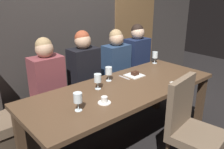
% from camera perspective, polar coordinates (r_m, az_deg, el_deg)
% --- Properties ---
extents(ground, '(9.00, 9.00, 0.00)m').
position_cam_1_polar(ground, '(2.88, 2.70, -16.67)').
color(ground, black).
extents(back_wall_tiled, '(6.00, 0.12, 3.00)m').
position_cam_1_polar(back_wall_tiled, '(3.31, -12.16, 15.69)').
color(back_wall_tiled, '#383330').
rests_on(back_wall_tiled, ground).
extents(arched_door, '(0.90, 0.05, 2.55)m').
position_cam_1_polar(arched_door, '(4.10, 5.67, 14.84)').
color(arched_door, brown).
rests_on(arched_door, ground).
extents(dining_table, '(2.20, 0.84, 0.74)m').
position_cam_1_polar(dining_table, '(2.55, 2.93, -4.80)').
color(dining_table, '#493422').
rests_on(dining_table, ground).
extents(banquette_bench, '(2.50, 0.44, 0.45)m').
position_cam_1_polar(banquette_bench, '(3.22, -5.93, -7.73)').
color(banquette_bench, '#4A3C2E').
rests_on(banquette_bench, ground).
extents(chair_near_side, '(0.50, 0.50, 0.98)m').
position_cam_1_polar(chair_near_side, '(2.31, 18.36, -11.32)').
color(chair_near_side, brown).
rests_on(chair_near_side, ground).
extents(diner_redhead, '(0.36, 0.24, 0.78)m').
position_cam_1_polar(diner_redhead, '(2.77, -15.54, 0.26)').
color(diner_redhead, brown).
rests_on(diner_redhead, banquette_bench).
extents(diner_bearded, '(0.36, 0.24, 0.81)m').
position_cam_1_polar(diner_bearded, '(2.96, -6.86, 2.39)').
color(diner_bearded, black).
rests_on(diner_bearded, banquette_bench).
extents(diner_far_end, '(0.36, 0.24, 0.76)m').
position_cam_1_polar(diner_far_end, '(3.32, 1.03, 4.02)').
color(diner_far_end, navy).
rests_on(diner_far_end, banquette_bench).
extents(diner_near_end, '(0.36, 0.24, 0.79)m').
position_cam_1_polar(diner_near_end, '(3.63, 6.07, 5.54)').
color(diner_near_end, '#192342').
rests_on(diner_near_end, banquette_bench).
extents(wine_glass_near_left, '(0.08, 0.08, 0.16)m').
position_cam_1_polar(wine_glass_near_left, '(2.42, -3.48, -1.04)').
color(wine_glass_near_left, silver).
rests_on(wine_glass_near_left, dining_table).
extents(wine_glass_center_front, '(0.08, 0.08, 0.16)m').
position_cam_1_polar(wine_glass_center_front, '(2.01, -8.27, -5.77)').
color(wine_glass_center_front, silver).
rests_on(wine_glass_center_front, dining_table).
extents(wine_glass_near_right, '(0.08, 0.08, 0.16)m').
position_cam_1_polar(wine_glass_near_right, '(2.64, -0.82, 0.77)').
color(wine_glass_near_right, silver).
rests_on(wine_glass_near_right, dining_table).
extents(wine_glass_end_right, '(0.08, 0.08, 0.16)m').
position_cam_1_polar(wine_glass_end_right, '(3.34, 10.38, 4.63)').
color(wine_glass_end_right, silver).
rests_on(wine_glass_end_right, dining_table).
extents(espresso_cup, '(0.12, 0.12, 0.06)m').
position_cam_1_polar(espresso_cup, '(2.15, -1.88, -6.30)').
color(espresso_cup, white).
rests_on(espresso_cup, dining_table).
extents(dessert_plate, '(0.19, 0.19, 0.05)m').
position_cam_1_polar(dessert_plate, '(2.84, 5.49, -0.02)').
color(dessert_plate, white).
rests_on(dessert_plate, dining_table).
extents(fork_on_table, '(0.02, 0.17, 0.01)m').
position_cam_1_polar(fork_on_table, '(2.77, 3.01, -0.75)').
color(fork_on_table, silver).
rests_on(fork_on_table, dining_table).
extents(folded_napkin, '(0.14, 0.13, 0.01)m').
position_cam_1_polar(folded_napkin, '(2.69, 15.32, -2.02)').
color(folded_napkin, silver).
rests_on(folded_napkin, dining_table).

